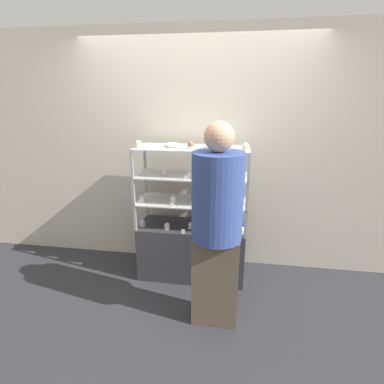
{
  "coord_description": "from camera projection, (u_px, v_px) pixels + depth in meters",
  "views": [
    {
      "loc": [
        0.44,
        -2.89,
        1.93
      ],
      "look_at": [
        0.0,
        0.0,
        0.97
      ],
      "focal_mm": 28.0,
      "sensor_mm": 36.0,
      "label": 1
    }
  ],
  "objects": [
    {
      "name": "cupcake_12",
      "position": [
        138.0,
        144.0,
        2.88
      ],
      "size": [
        0.06,
        0.06,
        0.07
      ],
      "color": "beige",
      "rests_on": "display_riser_upper"
    },
    {
      "name": "cupcake_6",
      "position": [
        241.0,
        204.0,
        2.91
      ],
      "size": [
        0.06,
        0.06,
        0.08
      ],
      "color": "#CCB28C",
      "rests_on": "display_riser_lower"
    },
    {
      "name": "display_base",
      "position": [
        192.0,
        250.0,
        3.28
      ],
      "size": [
        1.13,
        0.44,
        0.59
      ],
      "color": "#333338",
      "rests_on": "ground_plane"
    },
    {
      "name": "cupcake_3",
      "position": [
        241.0,
        230.0,
        3.01
      ],
      "size": [
        0.06,
        0.06,
        0.07
      ],
      "color": "#CCB28C",
      "rests_on": "display_base"
    },
    {
      "name": "price_tag_3",
      "position": [
        205.0,
        149.0,
        2.71
      ],
      "size": [
        0.04,
        0.0,
        0.04
      ],
      "color": "white",
      "rests_on": "display_riser_upper"
    },
    {
      "name": "ground_plane",
      "position": [
        192.0,
        274.0,
        3.37
      ],
      "size": [
        20.0,
        20.0,
        0.0
      ],
      "primitive_type": "plane",
      "color": "#2D2D33"
    },
    {
      "name": "display_riser_upper",
      "position": [
        192.0,
        149.0,
        2.93
      ],
      "size": [
        1.13,
        0.44,
        0.28
      ],
      "color": "#99999E",
      "rests_on": "display_riser_middle"
    },
    {
      "name": "cupcake_7",
      "position": [
        140.0,
        173.0,
        2.98
      ],
      "size": [
        0.05,
        0.05,
        0.06
      ],
      "color": "#CCB28C",
      "rests_on": "display_riser_middle"
    },
    {
      "name": "cupcake_13",
      "position": [
        191.0,
        145.0,
        2.81
      ],
      "size": [
        0.06,
        0.06,
        0.07
      ],
      "color": "white",
      "rests_on": "display_riser_upper"
    },
    {
      "name": "cupcake_9",
      "position": [
        190.0,
        175.0,
        2.91
      ],
      "size": [
        0.05,
        0.05,
        0.06
      ],
      "color": "white",
      "rests_on": "display_riser_middle"
    },
    {
      "name": "cupcake_4",
      "position": [
        142.0,
        199.0,
        3.06
      ],
      "size": [
        0.06,
        0.06,
        0.08
      ],
      "color": "white",
      "rests_on": "display_riser_lower"
    },
    {
      "name": "cupcake_11",
      "position": [
        244.0,
        176.0,
        2.86
      ],
      "size": [
        0.05,
        0.05,
        0.06
      ],
      "color": "beige",
      "rests_on": "display_riser_middle"
    },
    {
      "name": "cupcake_8",
      "position": [
        164.0,
        173.0,
        2.97
      ],
      "size": [
        0.05,
        0.05,
        0.06
      ],
      "color": "#CCB28C",
      "rests_on": "display_riser_middle"
    },
    {
      "name": "cupcake_2",
      "position": [
        191.0,
        225.0,
        3.12
      ],
      "size": [
        0.06,
        0.06,
        0.07
      ],
      "color": "white",
      "rests_on": "display_base"
    },
    {
      "name": "cupcake_1",
      "position": [
        167.0,
        226.0,
        3.1
      ],
      "size": [
        0.06,
        0.06,
        0.07
      ],
      "color": "beige",
      "rests_on": "display_base"
    },
    {
      "name": "sheet_cake_frosted",
      "position": [
        212.0,
        224.0,
        3.17
      ],
      "size": [
        0.21,
        0.18,
        0.06
      ],
      "color": "beige",
      "rests_on": "display_base"
    },
    {
      "name": "price_tag_2",
      "position": [
        186.0,
        178.0,
        2.82
      ],
      "size": [
        0.04,
        0.0,
        0.04
      ],
      "color": "white",
      "rests_on": "display_riser_middle"
    },
    {
      "name": "cupcake_0",
      "position": [
        143.0,
        223.0,
        3.17
      ],
      "size": [
        0.06,
        0.06,
        0.07
      ],
      "color": "white",
      "rests_on": "display_base"
    },
    {
      "name": "display_riser_middle",
      "position": [
        192.0,
        177.0,
        3.02
      ],
      "size": [
        1.13,
        0.44,
        0.28
      ],
      "color": "#99999E",
      "rests_on": "display_riser_lower"
    },
    {
      "name": "layer_cake_centerpiece",
      "position": [
        202.0,
        194.0,
        3.13
      ],
      "size": [
        0.16,
        0.16,
        0.12
      ],
      "color": "#DBBC84",
      "rests_on": "display_riser_lower"
    },
    {
      "name": "cupcake_5",
      "position": [
        173.0,
        199.0,
        3.05
      ],
      "size": [
        0.06,
        0.06,
        0.08
      ],
      "color": "beige",
      "rests_on": "display_riser_lower"
    },
    {
      "name": "donut_glazed",
      "position": [
        172.0,
        145.0,
        2.95
      ],
      "size": [
        0.15,
        0.15,
        0.04
      ],
      "color": "#EFE5CC",
      "rests_on": "display_riser_upper"
    },
    {
      "name": "customer_figure",
      "position": [
        217.0,
        224.0,
        2.41
      ],
      "size": [
        0.41,
        0.41,
        1.74
      ],
      "color": "brown",
      "rests_on": "ground_plane"
    },
    {
      "name": "back_wall",
      "position": [
        197.0,
        154.0,
        3.31
      ],
      "size": [
        8.0,
        0.05,
        2.6
      ],
      "color": "beige",
      "rests_on": "ground_plane"
    },
    {
      "name": "price_tag_0",
      "position": [
        183.0,
        232.0,
        3.0
      ],
      "size": [
        0.04,
        0.0,
        0.04
      ],
      "color": "white",
      "rests_on": "display_base"
    },
    {
      "name": "price_tag_1",
      "position": [
        173.0,
        205.0,
        2.93
      ],
      "size": [
        0.04,
        0.0,
        0.04
      ],
      "color": "white",
      "rests_on": "display_riser_lower"
    },
    {
      "name": "cupcake_10",
      "position": [
        217.0,
        175.0,
        2.89
      ],
      "size": [
        0.05,
        0.05,
        0.06
      ],
      "color": "#CCB28C",
      "rests_on": "display_riser_middle"
    },
    {
      "name": "display_riser_lower",
      "position": [
        192.0,
        203.0,
        3.11
      ],
      "size": [
        1.13,
        0.44,
        0.28
      ],
      "color": "#99999E",
      "rests_on": "display_base"
    },
    {
      "name": "cupcake_14",
      "position": [
        245.0,
        146.0,
        2.76
      ],
      "size": [
        0.06,
        0.06,
        0.07
      ],
      "color": "#CCB28C",
      "rests_on": "display_riser_upper"
    }
  ]
}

